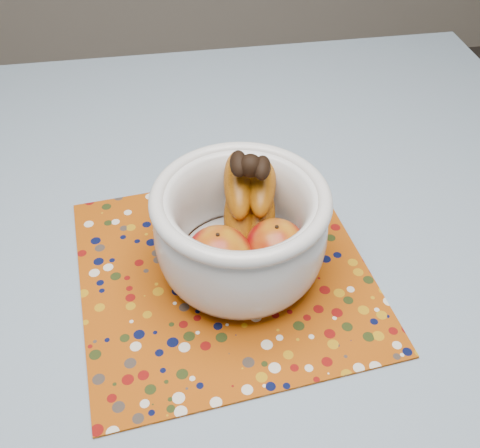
% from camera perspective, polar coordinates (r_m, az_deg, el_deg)
% --- Properties ---
extents(table, '(1.20, 1.20, 0.75)m').
position_cam_1_polar(table, '(0.87, -2.34, -8.13)').
color(table, brown).
rests_on(table, ground).
extents(tablecloth, '(1.32, 1.32, 0.01)m').
position_cam_1_polar(tablecloth, '(0.80, -2.51, -4.53)').
color(tablecloth, slate).
rests_on(tablecloth, table).
extents(placemat, '(0.43, 0.43, 0.00)m').
position_cam_1_polar(placemat, '(0.79, -1.60, -4.92)').
color(placemat, '#984008').
rests_on(placemat, tablecloth).
extents(fruit_bowl, '(0.23, 0.23, 0.17)m').
position_cam_1_polar(fruit_bowl, '(0.74, 0.42, -0.10)').
color(fruit_bowl, silver).
rests_on(fruit_bowl, placemat).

